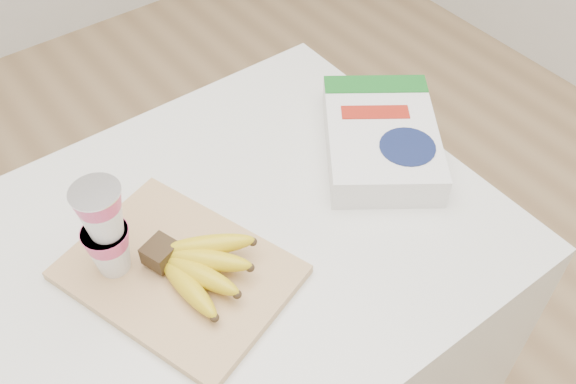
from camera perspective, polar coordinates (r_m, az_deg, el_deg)
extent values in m
cube|color=tan|center=(1.02, -9.69, -7.07)|extent=(0.34, 0.40, 0.02)
cube|color=#382816|center=(1.01, -11.25, -5.34)|extent=(0.06, 0.06, 0.03)
ellipsoid|color=yellow|center=(0.97, -8.90, -8.31)|extent=(0.04, 0.15, 0.04)
sphere|color=#382816|center=(0.94, -6.55, -11.03)|extent=(0.01, 0.01, 0.01)
ellipsoid|color=yellow|center=(0.98, -7.90, -7.25)|extent=(0.08, 0.15, 0.04)
sphere|color=#382816|center=(0.95, -4.55, -9.06)|extent=(0.01, 0.01, 0.01)
ellipsoid|color=yellow|center=(0.99, -7.29, -5.99)|extent=(0.12, 0.13, 0.04)
sphere|color=#382816|center=(0.97, -3.39, -6.73)|extent=(0.01, 0.01, 0.01)
ellipsoid|color=yellow|center=(0.99, -7.14, -4.72)|extent=(0.14, 0.10, 0.04)
sphere|color=#382816|center=(0.99, -3.16, -4.44)|extent=(0.01, 0.01, 0.01)
cylinder|color=silver|center=(0.91, -16.84, 0.01)|extent=(0.07, 0.07, 0.00)
cube|color=white|center=(1.19, 8.26, 4.73)|extent=(0.33, 0.35, 0.06)
cube|color=#176920|center=(1.26, 7.79, 9.48)|extent=(0.19, 0.16, 0.00)
cylinder|color=#131D48|center=(1.14, 10.58, 3.98)|extent=(0.14, 0.14, 0.00)
cube|color=#A92113|center=(1.20, 7.76, 7.04)|extent=(0.12, 0.10, 0.00)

